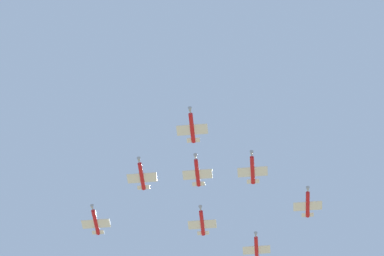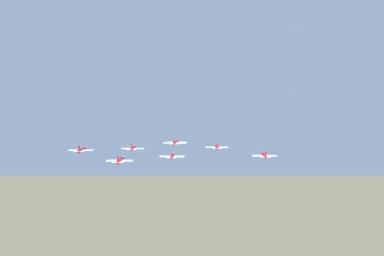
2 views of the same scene
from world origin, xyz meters
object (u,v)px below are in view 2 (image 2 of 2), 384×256
Objects in this scene: jet_lead at (177,142)px; jet_starboard_trail at (120,160)px; jet_port_trail at (172,156)px; jet_starboard_inner at (217,147)px; jet_port_inner at (133,148)px; jet_center_rear at (264,155)px; jet_starboard_outer at (82,150)px; jet_port_outer at (175,143)px.

jet_lead is 1.00× the size of jet_starboard_trail.
jet_lead is 31.57m from jet_port_trail.
jet_lead is 1.00× the size of jet_starboard_inner.
jet_starboard_trail is at bearing -108.43° from jet_lead.
jet_lead is at bearing 90.00° from jet_port_trail.
jet_port_inner reaches higher than jet_center_rear.
jet_starboard_outer is 57.39m from jet_center_rear.
jet_port_inner reaches higher than jet_starboard_trail.
jet_port_outer is 30.87m from jet_starboard_trail.
jet_lead reaches higher than jet_port_inner.
jet_port_outer is 1.00× the size of jet_center_rear.
jet_starboard_trail is (39.32, 22.61, -0.78)m from jet_lead.
jet_port_outer reaches higher than jet_starboard_inner.
jet_port_trail is (22.16, 3.32, -0.87)m from jet_starboard_inner.
jet_lead is 20.30m from jet_port_inner.
jet_starboard_trail reaches higher than jet_center_rear.
jet_port_outer reaches higher than jet_starboard_outer.
jet_port_trail is at bearing -5.71° from jet_starboard_outer.
jet_port_inner is at bearing -135.00° from jet_lead.
jet_lead is 1.00× the size of jet_port_outer.
jet_lead is at bearing 45.00° from jet_starboard_outer.
jet_lead is 40.57m from jet_starboard_outer.
jet_port_outer is at bearing 62.24° from jet_starboard_trail.
jet_starboard_inner is 14.50m from jet_port_outer.
jet_port_outer is at bearing -174.29° from jet_starboard_inner.
jet_starboard_outer is at bearing 174.29° from jet_port_trail.
jet_port_trail is (-19.52, 21.21, -1.54)m from jet_starboard_outer.
jet_port_outer is at bearing -90.00° from jet_lead.
jet_starboard_trail reaches higher than jet_port_trail.
jet_port_trail is (23.34, -16.93, 0.09)m from jet_center_rear.
jet_port_outer reaches higher than jet_starboard_trail.
jet_starboard_trail is at bearing -161.57° from jet_center_rear.
jet_port_inner is 1.00× the size of jet_center_rear.
jet_starboard_inner is at bearing -45.00° from jet_lead.
jet_center_rear is 45.36m from jet_starboard_trail.
jet_center_rear is at bearing -45.00° from jet_starboard_inner.
jet_lead reaches higher than jet_center_rear.
jet_starboard_trail is (40.50, 2.36, -0.58)m from jet_starboard_inner.
jet_starboard_inner reaches higher than jet_starboard_trail.
jet_port_inner is 22.41m from jet_port_trail.
jet_port_outer is 1.00× the size of jet_starboard_trail.
jet_starboard_inner is at bearing 45.00° from jet_starboard_trail.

